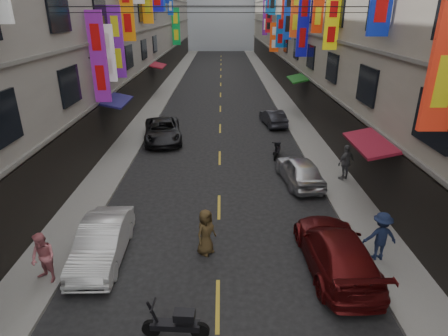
{
  "coord_description": "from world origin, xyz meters",
  "views": [
    {
      "loc": [
        0.14,
        3.38,
        8.02
      ],
      "look_at": [
        0.18,
        11.48,
        4.61
      ],
      "focal_mm": 30.0,
      "sensor_mm": 36.0,
      "label": 1
    }
  ],
  "objects_px": {
    "pedestrian_rfar": "(346,162)",
    "pedestrian_crossing": "(206,232)",
    "scooter_crossing": "(176,324)",
    "car_left_far": "(163,131)",
    "car_right_mid": "(299,170)",
    "car_left_mid": "(102,242)",
    "scooter_far_right": "(277,149)",
    "car_right_near": "(336,250)",
    "pedestrian_lfar": "(43,258)",
    "pedestrian_rnear": "(380,236)",
    "car_right_far": "(273,118)"
  },
  "relations": [
    {
      "from": "scooter_far_right",
      "to": "car_left_mid",
      "type": "height_order",
      "value": "car_left_mid"
    },
    {
      "from": "car_left_far",
      "to": "pedestrian_rfar",
      "type": "bearing_deg",
      "value": -42.18
    },
    {
      "from": "pedestrian_rfar",
      "to": "pedestrian_crossing",
      "type": "height_order",
      "value": "pedestrian_rfar"
    },
    {
      "from": "scooter_far_right",
      "to": "car_left_far",
      "type": "height_order",
      "value": "car_left_far"
    },
    {
      "from": "scooter_crossing",
      "to": "scooter_far_right",
      "type": "height_order",
      "value": "same"
    },
    {
      "from": "pedestrian_rnear",
      "to": "scooter_crossing",
      "type": "bearing_deg",
      "value": 25.27
    },
    {
      "from": "scooter_crossing",
      "to": "pedestrian_crossing",
      "type": "height_order",
      "value": "pedestrian_crossing"
    },
    {
      "from": "scooter_crossing",
      "to": "pedestrian_rfar",
      "type": "bearing_deg",
      "value": -33.06
    },
    {
      "from": "car_left_far",
      "to": "pedestrian_lfar",
      "type": "xyz_separation_m",
      "value": [
        -1.61,
        -14.22,
        0.27
      ]
    },
    {
      "from": "car_right_near",
      "to": "car_left_mid",
      "type": "bearing_deg",
      "value": -6.16
    },
    {
      "from": "car_left_far",
      "to": "pedestrian_rnear",
      "type": "height_order",
      "value": "pedestrian_rnear"
    },
    {
      "from": "car_right_mid",
      "to": "pedestrian_lfar",
      "type": "relative_size",
      "value": 2.39
    },
    {
      "from": "scooter_crossing",
      "to": "pedestrian_rnear",
      "type": "xyz_separation_m",
      "value": [
        6.56,
        3.26,
        0.56
      ]
    },
    {
      "from": "car_right_near",
      "to": "scooter_far_right",
      "type": "bearing_deg",
      "value": -89.13
    },
    {
      "from": "car_right_far",
      "to": "pedestrian_rnear",
      "type": "height_order",
      "value": "pedestrian_rnear"
    },
    {
      "from": "pedestrian_lfar",
      "to": "pedestrian_rnear",
      "type": "height_order",
      "value": "pedestrian_rnear"
    },
    {
      "from": "scooter_crossing",
      "to": "pedestrian_lfar",
      "type": "distance_m",
      "value": 4.86
    },
    {
      "from": "car_left_mid",
      "to": "pedestrian_crossing",
      "type": "xyz_separation_m",
      "value": [
        3.56,
        0.32,
        0.18
      ]
    },
    {
      "from": "car_right_mid",
      "to": "car_right_far",
      "type": "distance_m",
      "value": 10.3
    },
    {
      "from": "scooter_far_right",
      "to": "pedestrian_rnear",
      "type": "distance_m",
      "value": 10.36
    },
    {
      "from": "car_left_mid",
      "to": "car_right_near",
      "type": "distance_m",
      "value": 7.93
    },
    {
      "from": "car_left_far",
      "to": "car_right_mid",
      "type": "bearing_deg",
      "value": -50.12
    },
    {
      "from": "scooter_far_right",
      "to": "car_left_mid",
      "type": "distance_m",
      "value": 12.39
    },
    {
      "from": "car_right_mid",
      "to": "pedestrian_rfar",
      "type": "xyz_separation_m",
      "value": [
        2.33,
        0.18,
        0.34
      ]
    },
    {
      "from": "car_right_far",
      "to": "car_right_mid",
      "type": "bearing_deg",
      "value": 81.08
    },
    {
      "from": "car_right_near",
      "to": "pedestrian_lfar",
      "type": "xyz_separation_m",
      "value": [
        -9.3,
        -0.71,
        0.26
      ]
    },
    {
      "from": "car_right_near",
      "to": "car_right_mid",
      "type": "relative_size",
      "value": 1.21
    },
    {
      "from": "car_left_mid",
      "to": "car_right_mid",
      "type": "bearing_deg",
      "value": 36.29
    },
    {
      "from": "scooter_crossing",
      "to": "pedestrian_crossing",
      "type": "bearing_deg",
      "value": -5.57
    },
    {
      "from": "car_right_far",
      "to": "pedestrian_crossing",
      "type": "height_order",
      "value": "pedestrian_crossing"
    },
    {
      "from": "car_left_mid",
      "to": "scooter_far_right",
      "type": "bearing_deg",
      "value": 51.82
    },
    {
      "from": "scooter_far_right",
      "to": "car_right_near",
      "type": "bearing_deg",
      "value": 107.45
    },
    {
      "from": "scooter_far_right",
      "to": "car_right_mid",
      "type": "distance_m",
      "value": 3.79
    },
    {
      "from": "scooter_crossing",
      "to": "car_right_mid",
      "type": "bearing_deg",
      "value": -23.81
    },
    {
      "from": "car_left_mid",
      "to": "pedestrian_crossing",
      "type": "distance_m",
      "value": 3.58
    },
    {
      "from": "car_left_far",
      "to": "pedestrian_rfar",
      "type": "distance_m",
      "value": 12.05
    },
    {
      "from": "car_left_mid",
      "to": "pedestrian_crossing",
      "type": "height_order",
      "value": "pedestrian_crossing"
    },
    {
      "from": "car_right_far",
      "to": "pedestrian_rfar",
      "type": "relative_size",
      "value": 1.98
    },
    {
      "from": "scooter_crossing",
      "to": "car_left_far",
      "type": "xyz_separation_m",
      "value": [
        -2.73,
        16.37,
        0.26
      ]
    },
    {
      "from": "pedestrian_crossing",
      "to": "car_left_far",
      "type": "bearing_deg",
      "value": 54.6
    },
    {
      "from": "car_left_mid",
      "to": "car_right_near",
      "type": "bearing_deg",
      "value": -5.81
    },
    {
      "from": "car_left_mid",
      "to": "car_right_mid",
      "type": "xyz_separation_m",
      "value": [
        8.0,
        6.21,
        0.01
      ]
    },
    {
      "from": "pedestrian_crossing",
      "to": "pedestrian_rfar",
      "type": "bearing_deg",
      "value": -8.44
    },
    {
      "from": "scooter_far_right",
      "to": "car_right_near",
      "type": "distance_m",
      "value": 10.55
    },
    {
      "from": "scooter_crossing",
      "to": "pedestrian_rfar",
      "type": "distance_m",
      "value": 12.33
    },
    {
      "from": "pedestrian_crossing",
      "to": "car_right_far",
      "type": "bearing_deg",
      "value": 24.36
    },
    {
      "from": "car_left_mid",
      "to": "pedestrian_rfar",
      "type": "height_order",
      "value": "pedestrian_rfar"
    },
    {
      "from": "scooter_crossing",
      "to": "pedestrian_crossing",
      "type": "distance_m",
      "value": 3.85
    },
    {
      "from": "car_right_mid",
      "to": "pedestrian_rnear",
      "type": "height_order",
      "value": "pedestrian_rnear"
    },
    {
      "from": "pedestrian_lfar",
      "to": "pedestrian_rfar",
      "type": "distance_m",
      "value": 14.03
    }
  ]
}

